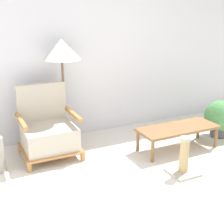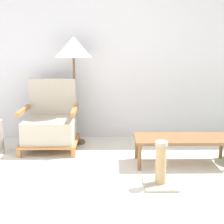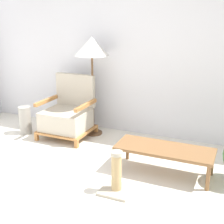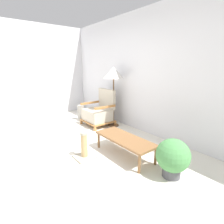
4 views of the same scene
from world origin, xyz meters
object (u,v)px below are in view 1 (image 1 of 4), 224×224
object	(u,v)px
floor_lamp	(62,53)
coffee_table	(178,130)
scratching_post	(184,161)
potted_plant	(220,117)
armchair	(48,132)

from	to	relation	value
floor_lamp	coffee_table	world-z (taller)	floor_lamp
floor_lamp	scratching_post	distance (m)	2.07
coffee_table	scratching_post	distance (m)	0.70
coffee_table	potted_plant	distance (m)	0.87
potted_plant	scratching_post	world-z (taller)	potted_plant
potted_plant	scratching_post	size ratio (longest dim) A/B	1.21
floor_lamp	scratching_post	world-z (taller)	floor_lamp
floor_lamp	scratching_post	size ratio (longest dim) A/B	3.23
floor_lamp	potted_plant	world-z (taller)	floor_lamp
floor_lamp	potted_plant	xyz separation A→B (m)	(2.20, -0.72, -1.00)
armchair	scratching_post	size ratio (longest dim) A/B	2.00
floor_lamp	coffee_table	distance (m)	1.88
coffee_table	potted_plant	world-z (taller)	potted_plant
armchair	floor_lamp	size ratio (longest dim) A/B	0.62
potted_plant	scratching_post	bearing A→B (deg)	-149.98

